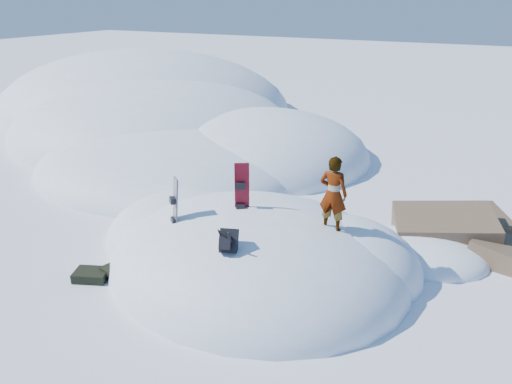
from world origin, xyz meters
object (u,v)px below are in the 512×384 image
at_px(snowboard_red, 242,199).
at_px(person, 333,194).
at_px(backpack, 228,241).
at_px(snowboard_dark, 175,212).

relative_size(snowboard_red, person, 1.05).
height_order(snowboard_red, person, person).
xyz_separation_m(backpack, person, (1.42, 1.85, 0.57)).
xyz_separation_m(snowboard_red, snowboard_dark, (-1.19, -0.85, -0.23)).
xyz_separation_m(snowboard_dark, backpack, (1.74, -0.66, 0.02)).
bearing_deg(snowboard_dark, snowboard_red, 75.84).
relative_size(snowboard_red, snowboard_dark, 1.08).
distance_m(snowboard_dark, person, 3.43).
bearing_deg(snowboard_red, snowboard_dark, -174.14).
bearing_deg(snowboard_dark, person, 60.88).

